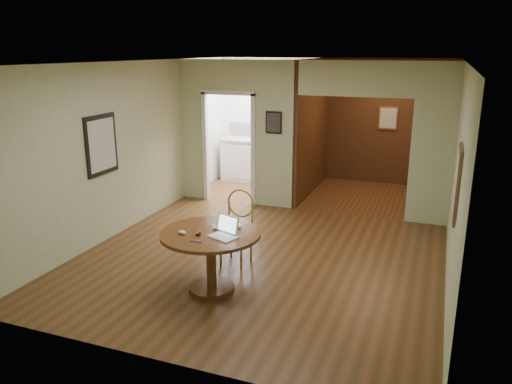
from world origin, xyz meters
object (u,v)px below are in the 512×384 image
at_px(chair, 238,223).
at_px(dining_table, 211,248).
at_px(open_laptop, 225,231).
at_px(closed_laptop, 227,228).

bearing_deg(chair, dining_table, -85.53).
height_order(dining_table, open_laptop, open_laptop).
relative_size(chair, closed_laptop, 2.85).
relative_size(dining_table, chair, 1.17).
distance_m(dining_table, chair, 0.88).
distance_m(chair, open_laptop, 0.98).
distance_m(open_laptop, closed_laptop, 0.22).
relative_size(open_laptop, closed_laptop, 1.05).
bearing_deg(open_laptop, closed_laptop, 128.24).
xyz_separation_m(dining_table, chair, (-0.02, 0.88, 0.01)).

